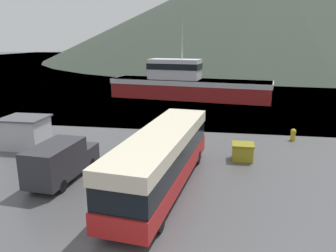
# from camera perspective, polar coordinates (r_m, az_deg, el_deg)

# --- Properties ---
(water_surface) EXTENTS (240.00, 240.00, 0.00)m
(water_surface) POSITION_cam_1_polar(r_m,az_deg,el_deg) (148.58, 8.22, 11.57)
(water_surface) COLOR #3D5160
(water_surface) RESTS_ON ground
(hill_backdrop) EXTENTS (188.07, 188.07, 44.05)m
(hill_backdrop) POSITION_cam_1_polar(r_m,az_deg,el_deg) (155.34, 17.37, 19.35)
(hill_backdrop) COLOR #333D33
(hill_backdrop) RESTS_ON ground
(tour_bus) EXTENTS (4.03, 12.17, 3.26)m
(tour_bus) POSITION_cam_1_polar(r_m,az_deg,el_deg) (17.91, -0.98, -5.35)
(tour_bus) COLOR red
(tour_bus) RESTS_ON ground
(delivery_van) EXTENTS (2.39, 5.63, 2.34)m
(delivery_van) POSITION_cam_1_polar(r_m,az_deg,el_deg) (20.07, -18.17, -5.66)
(delivery_van) COLOR #2D2D33
(delivery_van) RESTS_ON ground
(fishing_boat) EXTENTS (22.64, 7.94, 10.79)m
(fishing_boat) POSITION_cam_1_polar(r_m,az_deg,el_deg) (45.99, 3.28, 7.33)
(fishing_boat) COLOR maroon
(fishing_boat) RESTS_ON water_surface
(storage_bin) EXTENTS (1.49, 1.36, 1.16)m
(storage_bin) POSITION_cam_1_polar(r_m,az_deg,el_deg) (23.03, 12.86, -4.37)
(storage_bin) COLOR olive
(storage_bin) RESTS_ON ground
(dock_kiosk) EXTENTS (3.20, 2.81, 2.36)m
(dock_kiosk) POSITION_cam_1_polar(r_m,az_deg,el_deg) (27.17, -23.53, -0.98)
(dock_kiosk) COLOR #B2B2B7
(dock_kiosk) RESTS_ON ground
(mooring_bollard) EXTENTS (0.46, 0.46, 0.97)m
(mooring_bollard) POSITION_cam_1_polar(r_m,az_deg,el_deg) (28.68, 20.96, -1.33)
(mooring_bollard) COLOR #B29919
(mooring_bollard) RESTS_ON ground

